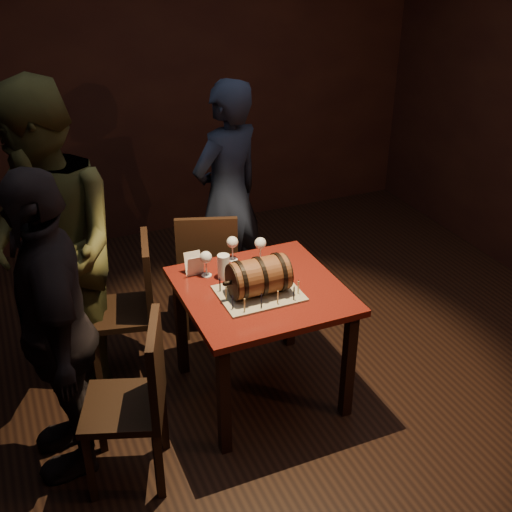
{
  "coord_description": "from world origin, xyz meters",
  "views": [
    {
      "loc": [
        -1.3,
        -2.83,
        2.64
      ],
      "look_at": [
        -0.06,
        0.05,
        0.95
      ],
      "focal_mm": 45.0,
      "sensor_mm": 36.0,
      "label": 1
    }
  ],
  "objects_px": {
    "wine_glass_mid": "(232,243)",
    "wine_glass_right": "(260,244)",
    "chair_left_rear": "(134,302)",
    "wine_glass_left": "(206,258)",
    "pint_of_ale": "(224,267)",
    "pub_table": "(261,304)",
    "person_left_front": "(55,328)",
    "person_left_rear": "(50,249)",
    "person_back": "(228,197)",
    "chair_left_front": "(139,395)",
    "chair_back": "(208,267)",
    "barrel_cake": "(259,276)"
  },
  "relations": [
    {
      "from": "barrel_cake",
      "to": "wine_glass_mid",
      "type": "height_order",
      "value": "barrel_cake"
    },
    {
      "from": "person_left_front",
      "to": "person_left_rear",
      "type": "bearing_deg",
      "value": 175.51
    },
    {
      "from": "pub_table",
      "to": "chair_left_front",
      "type": "xyz_separation_m",
      "value": [
        -0.82,
        -0.36,
        -0.12
      ]
    },
    {
      "from": "chair_left_front",
      "to": "person_back",
      "type": "relative_size",
      "value": 0.55
    },
    {
      "from": "wine_glass_mid",
      "to": "pint_of_ale",
      "type": "distance_m",
      "value": 0.22
    },
    {
      "from": "pint_of_ale",
      "to": "person_back",
      "type": "bearing_deg",
      "value": 67.59
    },
    {
      "from": "wine_glass_left",
      "to": "person_left_rear",
      "type": "xyz_separation_m",
      "value": [
        -0.82,
        0.29,
        0.09
      ]
    },
    {
      "from": "pint_of_ale",
      "to": "person_back",
      "type": "distance_m",
      "value": 0.99
    },
    {
      "from": "pub_table",
      "to": "person_back",
      "type": "height_order",
      "value": "person_back"
    },
    {
      "from": "pint_of_ale",
      "to": "person_left_front",
      "type": "xyz_separation_m",
      "value": [
        -0.99,
        -0.27,
        0.02
      ]
    },
    {
      "from": "pint_of_ale",
      "to": "chair_back",
      "type": "height_order",
      "value": "chair_back"
    },
    {
      "from": "chair_left_front",
      "to": "wine_glass_left",
      "type": "bearing_deg",
      "value": 46.37
    },
    {
      "from": "barrel_cake",
      "to": "person_left_rear",
      "type": "bearing_deg",
      "value": 149.45
    },
    {
      "from": "wine_glass_left",
      "to": "barrel_cake",
      "type": "bearing_deg",
      "value": -57.19
    },
    {
      "from": "wine_glass_left",
      "to": "person_left_rear",
      "type": "distance_m",
      "value": 0.88
    },
    {
      "from": "barrel_cake",
      "to": "person_left_front",
      "type": "xyz_separation_m",
      "value": [
        -1.1,
        -0.02,
        -0.03
      ]
    },
    {
      "from": "pub_table",
      "to": "person_back",
      "type": "relative_size",
      "value": 0.54
    },
    {
      "from": "chair_back",
      "to": "person_left_front",
      "type": "height_order",
      "value": "person_left_front"
    },
    {
      "from": "person_back",
      "to": "chair_left_rear",
      "type": "bearing_deg",
      "value": 11.66
    },
    {
      "from": "person_left_rear",
      "to": "person_back",
      "type": "bearing_deg",
      "value": 97.15
    },
    {
      "from": "wine_glass_right",
      "to": "chair_back",
      "type": "xyz_separation_m",
      "value": [
        -0.19,
        0.45,
        -0.35
      ]
    },
    {
      "from": "chair_back",
      "to": "person_left_rear",
      "type": "xyz_separation_m",
      "value": [
        -0.99,
        -0.19,
        0.43
      ]
    },
    {
      "from": "barrel_cake",
      "to": "pint_of_ale",
      "type": "height_order",
      "value": "barrel_cake"
    },
    {
      "from": "chair_back",
      "to": "wine_glass_mid",
      "type": "bearing_deg",
      "value": -83.54
    },
    {
      "from": "pint_of_ale",
      "to": "chair_left_rear",
      "type": "distance_m",
      "value": 0.65
    },
    {
      "from": "chair_back",
      "to": "person_back",
      "type": "distance_m",
      "value": 0.57
    },
    {
      "from": "pub_table",
      "to": "wine_glass_left",
      "type": "relative_size",
      "value": 5.59
    },
    {
      "from": "wine_glass_left",
      "to": "pint_of_ale",
      "type": "xyz_separation_m",
      "value": [
        0.08,
        -0.06,
        -0.05
      ]
    },
    {
      "from": "wine_glass_mid",
      "to": "chair_left_rear",
      "type": "height_order",
      "value": "chair_left_rear"
    },
    {
      "from": "wine_glass_right",
      "to": "chair_left_rear",
      "type": "xyz_separation_m",
      "value": [
        -0.76,
        0.22,
        -0.35
      ]
    },
    {
      "from": "pub_table",
      "to": "person_left_rear",
      "type": "relative_size",
      "value": 0.47
    },
    {
      "from": "wine_glass_left",
      "to": "person_left_front",
      "type": "height_order",
      "value": "person_left_front"
    },
    {
      "from": "chair_back",
      "to": "chair_left_rear",
      "type": "height_order",
      "value": "same"
    },
    {
      "from": "wine_glass_left",
      "to": "person_back",
      "type": "distance_m",
      "value": 0.97
    },
    {
      "from": "wine_glass_left",
      "to": "chair_left_rear",
      "type": "height_order",
      "value": "chair_left_rear"
    },
    {
      "from": "wine_glass_mid",
      "to": "wine_glass_right",
      "type": "height_order",
      "value": "same"
    },
    {
      "from": "wine_glass_left",
      "to": "chair_back",
      "type": "relative_size",
      "value": 0.17
    },
    {
      "from": "pub_table",
      "to": "pint_of_ale",
      "type": "height_order",
      "value": "pint_of_ale"
    },
    {
      "from": "person_left_rear",
      "to": "chair_left_rear",
      "type": "bearing_deg",
      "value": 68.13
    },
    {
      "from": "chair_left_front",
      "to": "person_left_rear",
      "type": "relative_size",
      "value": 0.49
    },
    {
      "from": "pub_table",
      "to": "person_left_rear",
      "type": "distance_m",
      "value": 1.24
    },
    {
      "from": "wine_glass_left",
      "to": "pint_of_ale",
      "type": "height_order",
      "value": "wine_glass_left"
    },
    {
      "from": "wine_glass_right",
      "to": "pint_of_ale",
      "type": "bearing_deg",
      "value": -160.0
    },
    {
      "from": "wine_glass_left",
      "to": "chair_back",
      "type": "distance_m",
      "value": 0.62
    },
    {
      "from": "pint_of_ale",
      "to": "person_left_rear",
      "type": "xyz_separation_m",
      "value": [
        -0.91,
        0.36,
        0.13
      ]
    },
    {
      "from": "wine_glass_left",
      "to": "wine_glass_right",
      "type": "height_order",
      "value": "same"
    },
    {
      "from": "person_back",
      "to": "person_left_rear",
      "type": "bearing_deg",
      "value": 0.19
    },
    {
      "from": "wine_glass_left",
      "to": "wine_glass_right",
      "type": "relative_size",
      "value": 1.0
    },
    {
      "from": "chair_left_rear",
      "to": "pub_table",
      "type": "bearing_deg",
      "value": -38.4
    },
    {
      "from": "pint_of_ale",
      "to": "wine_glass_right",
      "type": "bearing_deg",
      "value": 20.0
    }
  ]
}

